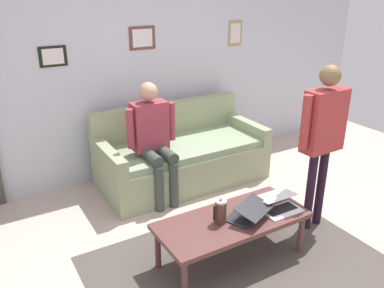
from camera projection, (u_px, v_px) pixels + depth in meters
ground_plane at (245, 261)px, 3.42m from camera, size 7.68×7.68×0.00m
area_rug at (238, 265)px, 3.37m from camera, size 2.38×1.62×0.01m
back_wall at (135, 62)px, 4.68m from camera, size 7.04×0.11×2.70m
couch at (181, 156)px, 4.74m from camera, size 1.92×0.90×0.88m
coffee_table at (232, 223)px, 3.32m from camera, size 1.28×0.56×0.41m
laptop_left at (280, 205)px, 3.42m from camera, size 0.34×0.29×0.12m
laptop_center at (248, 213)px, 3.30m from camera, size 0.42×0.40×0.14m
french_press at (221, 211)px, 3.21m from camera, size 0.12×0.10×0.23m
person_standing at (323, 128)px, 3.56m from camera, size 0.56×0.19×1.58m
person_seated at (153, 136)px, 4.19m from camera, size 0.55×0.51×1.28m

